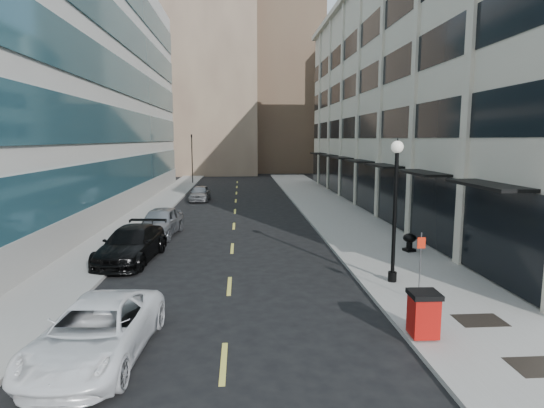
{
  "coord_description": "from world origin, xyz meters",
  "views": [
    {
      "loc": [
        0.48,
        -8.72,
        5.55
      ],
      "look_at": [
        1.94,
        12.55,
        2.49
      ],
      "focal_mm": 30.0,
      "sensor_mm": 36.0,
      "label": 1
    }
  ],
  "objects": [
    {
      "name": "sidewalk_right",
      "position": [
        7.5,
        20.0,
        0.07
      ],
      "size": [
        5.0,
        80.0,
        0.15
      ],
      "primitive_type": "cube",
      "color": "gray",
      "rests_on": "ground"
    },
    {
      "name": "sidewalk_left",
      "position": [
        -6.5,
        20.0,
        0.07
      ],
      "size": [
        3.0,
        80.0,
        0.15
      ],
      "primitive_type": "cube",
      "color": "gray",
      "rests_on": "ground"
    },
    {
      "name": "building_right",
      "position": [
        16.94,
        26.99,
        8.99
      ],
      "size": [
        15.3,
        46.5,
        18.25
      ],
      "color": "beige",
      "rests_on": "ground"
    },
    {
      "name": "building_left",
      "position": [
        -15.95,
        27.0,
        9.99
      ],
      "size": [
        16.14,
        46.0,
        20.0
      ],
      "color": "beige",
      "rests_on": "ground"
    },
    {
      "name": "skyline_tan_near",
      "position": [
        -4.0,
        68.0,
        14.0
      ],
      "size": [
        14.0,
        18.0,
        28.0
      ],
      "primitive_type": "cube",
      "color": "#927B5F",
      "rests_on": "ground"
    },
    {
      "name": "skyline_brown",
      "position": [
        8.0,
        72.0,
        17.0
      ],
      "size": [
        12.0,
        16.0,
        34.0
      ],
      "primitive_type": "cube",
      "color": "brown",
      "rests_on": "ground"
    },
    {
      "name": "skyline_tan_far",
      "position": [
        -14.0,
        78.0,
        11.0
      ],
      "size": [
        12.0,
        14.0,
        22.0
      ],
      "primitive_type": "cube",
      "color": "#927B5F",
      "rests_on": "ground"
    },
    {
      "name": "skyline_stone",
      "position": [
        18.0,
        66.0,
        10.0
      ],
      "size": [
        10.0,
        14.0,
        20.0
      ],
      "primitive_type": "cube",
      "color": "beige",
      "rests_on": "ground"
    },
    {
      "name": "grate_mid",
      "position": [
        7.6,
        1.0,
        0.15
      ],
      "size": [
        1.4,
        1.0,
        0.01
      ],
      "primitive_type": "cube",
      "color": "black",
      "rests_on": "sidewalk_right"
    },
    {
      "name": "grate_far",
      "position": [
        7.6,
        3.8,
        0.15
      ],
      "size": [
        1.4,
        1.0,
        0.01
      ],
      "primitive_type": "cube",
      "color": "black",
      "rests_on": "sidewalk_right"
    },
    {
      "name": "road_centerline",
      "position": [
        0.0,
        17.0,
        0.01
      ],
      "size": [
        0.15,
        68.2,
        0.01
      ],
      "color": "#D8CC4C",
      "rests_on": "ground"
    },
    {
      "name": "traffic_signal",
      "position": [
        -5.5,
        48.0,
        5.72
      ],
      "size": [
        0.66,
        0.66,
        6.98
      ],
      "color": "black",
      "rests_on": "ground"
    },
    {
      "name": "car_white_van",
      "position": [
        -3.2,
        2.42,
        0.73
      ],
      "size": [
        2.78,
        5.4,
        1.46
      ],
      "primitive_type": "imported",
      "rotation": [
        0.0,
        0.0,
        -0.07
      ],
      "color": "white",
      "rests_on": "ground"
    },
    {
      "name": "car_black_pickup",
      "position": [
        -4.53,
        11.87,
        0.78
      ],
      "size": [
        2.76,
        5.61,
        1.57
      ],
      "primitive_type": "imported",
      "rotation": [
        0.0,
        0.0,
        -0.11
      ],
      "color": "black",
      "rests_on": "ground"
    },
    {
      "name": "car_silver_sedan",
      "position": [
        -4.16,
        17.33,
        0.82
      ],
      "size": [
        2.44,
        5.0,
        1.64
      ],
      "primitive_type": "imported",
      "rotation": [
        0.0,
        0.0,
        -0.11
      ],
      "color": "gray",
      "rests_on": "ground"
    },
    {
      "name": "car_grey_sedan",
      "position": [
        -3.2,
        32.23,
        0.7
      ],
      "size": [
        1.85,
        4.19,
        1.4
      ],
      "primitive_type": "imported",
      "rotation": [
        0.0,
        0.0,
        -0.05
      ],
      "color": "gray",
      "rests_on": "ground"
    },
    {
      "name": "trash_bin",
      "position": [
        5.42,
        2.8,
        0.84
      ],
      "size": [
        0.81,
        0.9,
        1.29
      ],
      "rotation": [
        0.0,
        0.0,
        -0.03
      ],
      "color": "#A60F0B",
      "rests_on": "sidewalk_right"
    },
    {
      "name": "lamppost",
      "position": [
        6.22,
        7.69,
        3.36
      ],
      "size": [
        0.45,
        0.45,
        5.46
      ],
      "color": "black",
      "rests_on": "sidewalk_right"
    },
    {
      "name": "sign_post",
      "position": [
        6.4,
        5.54,
        1.67
      ],
      "size": [
        0.27,
        0.06,
        2.34
      ],
      "rotation": [
        0.0,
        0.0,
        0.03
      ],
      "color": "slate",
      "rests_on": "sidewalk_right"
    },
    {
      "name": "urn_planter",
      "position": [
        8.6,
        12.26,
        0.68
      ],
      "size": [
        0.63,
        0.63,
        0.87
      ],
      "rotation": [
        0.0,
        0.0,
        0.28
      ],
      "color": "black",
      "rests_on": "sidewalk_right"
    }
  ]
}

